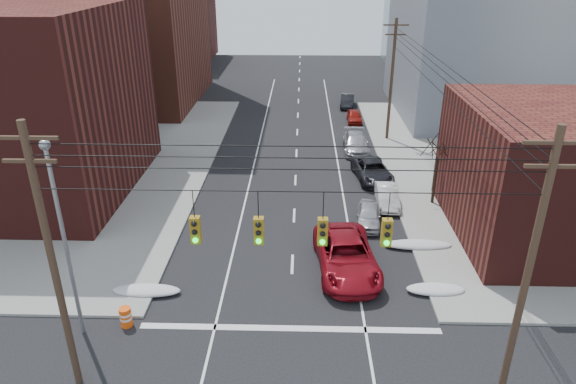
# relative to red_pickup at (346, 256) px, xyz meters

# --- Properties ---
(building_brick_far) EXTENTS (22.00, 18.00, 12.00)m
(building_brick_far) POSITION_rel_red_pickup_xyz_m (-28.95, 62.52, 5.07)
(building_brick_far) COLOR #471815
(building_brick_far) RESTS_ON ground
(utility_pole_left) EXTENTS (2.20, 0.28, 11.00)m
(utility_pole_left) POSITION_rel_red_pickup_xyz_m (-11.45, -8.48, 4.86)
(utility_pole_left) COLOR #473323
(utility_pole_left) RESTS_ON ground
(utility_pole_right) EXTENTS (2.20, 0.28, 11.00)m
(utility_pole_right) POSITION_rel_red_pickup_xyz_m (5.55, -8.48, 4.86)
(utility_pole_right) COLOR #473323
(utility_pole_right) RESTS_ON ground
(utility_pole_far) EXTENTS (2.20, 0.28, 11.00)m
(utility_pole_far) POSITION_rel_red_pickup_xyz_m (5.55, 22.52, 4.86)
(utility_pole_far) COLOR #473323
(utility_pole_far) RESTS_ON ground
(traffic_signals) EXTENTS (17.00, 0.42, 2.02)m
(traffic_signals) POSITION_rel_red_pickup_xyz_m (-2.85, -8.51, 6.24)
(traffic_signals) COLOR black
(traffic_signals) RESTS_ON ground
(street_light) EXTENTS (0.44, 0.44, 9.32)m
(street_light) POSITION_rel_red_pickup_xyz_m (-12.45, -5.48, 4.61)
(street_light) COLOR gray
(street_light) RESTS_ON ground
(bare_tree) EXTENTS (2.09, 2.20, 4.93)m
(bare_tree) POSITION_rel_red_pickup_xyz_m (6.63, 8.52, 1.39)
(bare_tree) COLOR black
(bare_tree) RESTS_ON ground
(snow_nw) EXTENTS (3.50, 1.08, 0.42)m
(snow_nw) POSITION_rel_red_pickup_xyz_m (-10.35, -2.48, -0.72)
(snow_nw) COLOR silver
(snow_nw) RESTS_ON ground
(snow_ne) EXTENTS (3.00, 1.08, 0.42)m
(snow_ne) POSITION_rel_red_pickup_xyz_m (4.45, -1.98, -0.72)
(snow_ne) COLOR silver
(snow_ne) RESTS_ON ground
(snow_east_far) EXTENTS (4.00, 1.08, 0.42)m
(snow_east_far) POSITION_rel_red_pickup_xyz_m (4.45, 2.52, -0.72)
(snow_east_far) COLOR silver
(snow_east_far) RESTS_ON ground
(red_pickup) EXTENTS (3.65, 6.92, 1.85)m
(red_pickup) POSITION_rel_red_pickup_xyz_m (0.00, 0.00, 0.00)
(red_pickup) COLOR maroon
(red_pickup) RESTS_ON ground
(parked_car_a) EXTENTS (1.99, 3.95, 1.29)m
(parked_car_a) POSITION_rel_red_pickup_xyz_m (1.85, 5.43, -0.28)
(parked_car_a) COLOR #B6B6BB
(parked_car_a) RESTS_ON ground
(parked_car_b) EXTENTS (1.52, 4.04, 1.32)m
(parked_car_b) POSITION_rel_red_pickup_xyz_m (3.45, 8.30, -0.27)
(parked_car_b) COLOR silver
(parked_car_b) RESTS_ON ground
(parked_car_c) EXTENTS (3.13, 5.58, 1.47)m
(parked_car_c) POSITION_rel_red_pickup_xyz_m (2.99, 12.81, -0.19)
(parked_car_c) COLOR black
(parked_car_c) RESTS_ON ground
(parked_car_d) EXTENTS (2.20, 5.28, 1.52)m
(parked_car_d) POSITION_rel_red_pickup_xyz_m (2.29, 19.22, -0.17)
(parked_car_d) COLOR #A7A6AB
(parked_car_d) RESTS_ON ground
(parked_car_e) EXTENTS (1.54, 3.71, 1.26)m
(parked_car_e) POSITION_rel_red_pickup_xyz_m (2.97, 27.98, -0.30)
(parked_car_e) COLOR maroon
(parked_car_e) RESTS_ON ground
(parked_car_f) EXTENTS (1.93, 4.40, 1.41)m
(parked_car_f) POSITION_rel_red_pickup_xyz_m (2.71, 34.19, -0.22)
(parked_car_f) COLOR black
(parked_car_f) RESTS_ON ground
(lot_car_a) EXTENTS (3.80, 1.49, 1.23)m
(lot_car_a) POSITION_rel_red_pickup_xyz_m (-18.93, 7.80, -0.16)
(lot_car_a) COLOR silver
(lot_car_a) RESTS_ON sidewalk_nw
(lot_car_b) EXTENTS (6.14, 3.95, 1.57)m
(lot_car_b) POSITION_rel_red_pickup_xyz_m (-18.91, 15.17, 0.01)
(lot_car_b) COLOR #9D9DA1
(lot_car_b) RESTS_ON sidewalk_nw
(lot_car_c) EXTENTS (5.59, 2.81, 1.56)m
(lot_car_c) POSITION_rel_red_pickup_xyz_m (-22.02, 11.94, 0.00)
(lot_car_c) COLOR black
(lot_car_c) RESTS_ON sidewalk_nw
(lot_car_d) EXTENTS (4.16, 2.00, 1.37)m
(lot_car_d) POSITION_rel_red_pickup_xyz_m (-22.45, 12.90, -0.09)
(lot_car_d) COLOR #B0B1B5
(lot_car_d) RESTS_ON sidewalk_nw
(construction_barrel) EXTENTS (0.73, 0.73, 0.98)m
(construction_barrel) POSITION_rel_red_pickup_xyz_m (-10.59, -4.98, -0.42)
(construction_barrel) COLOR #FF520D
(construction_barrel) RESTS_ON ground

